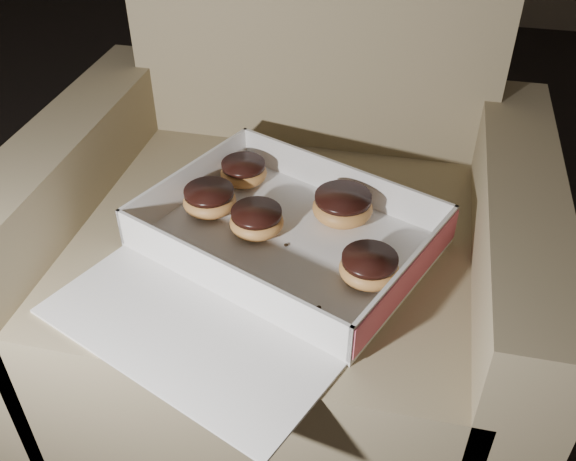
# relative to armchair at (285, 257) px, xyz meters

# --- Properties ---
(floor) EXTENTS (4.50, 4.50, 0.00)m
(floor) POSITION_rel_armchair_xyz_m (-0.31, -0.12, -0.29)
(floor) COLOR black
(floor) RESTS_ON ground
(armchair) EXTENTS (0.87, 0.74, 0.91)m
(armchair) POSITION_rel_armchair_xyz_m (0.00, 0.00, 0.00)
(armchair) COLOR #867255
(armchair) RESTS_ON floor
(bakery_box) EXTENTS (0.59, 0.63, 0.07)m
(bakery_box) POSITION_rel_armchair_xyz_m (0.01, -0.15, 0.13)
(bakery_box) COLOR white
(bakery_box) RESTS_ON armchair
(donut_a) EXTENTS (0.09, 0.09, 0.05)m
(donut_a) POSITION_rel_armchair_xyz_m (-0.12, -0.06, 0.15)
(donut_a) COLOR #C98E46
(donut_a) RESTS_ON bakery_box
(donut_b) EXTENTS (0.08, 0.08, 0.04)m
(donut_b) POSITION_rel_armchair_xyz_m (-0.09, 0.04, 0.15)
(donut_b) COLOR #C98E46
(donut_b) RESTS_ON bakery_box
(donut_c) EXTENTS (0.09, 0.09, 0.04)m
(donut_c) POSITION_rel_armchair_xyz_m (0.17, -0.17, 0.15)
(donut_c) COLOR #C98E46
(donut_c) RESTS_ON bakery_box
(donut_d) EXTENTS (0.10, 0.10, 0.05)m
(donut_d) POSITION_rel_armchair_xyz_m (0.11, -0.03, 0.16)
(donut_d) COLOR #C98E46
(donut_d) RESTS_ON bakery_box
(donut_e) EXTENTS (0.09, 0.09, 0.04)m
(donut_e) POSITION_rel_armchair_xyz_m (-0.03, -0.09, 0.15)
(donut_e) COLOR #C98E46
(donut_e) RESTS_ON bakery_box
(crumb_a) EXTENTS (0.01, 0.01, 0.00)m
(crumb_a) POSITION_rel_armchair_xyz_m (0.03, -0.12, 0.13)
(crumb_a) COLOR black
(crumb_a) RESTS_ON bakery_box
(crumb_b) EXTENTS (0.01, 0.01, 0.00)m
(crumb_b) POSITION_rel_armchair_xyz_m (0.11, -0.25, 0.13)
(crumb_b) COLOR black
(crumb_b) RESTS_ON bakery_box
(crumb_c) EXTENTS (0.01, 0.01, 0.00)m
(crumb_c) POSITION_rel_armchair_xyz_m (0.08, -0.25, 0.13)
(crumb_c) COLOR black
(crumb_c) RESTS_ON bakery_box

